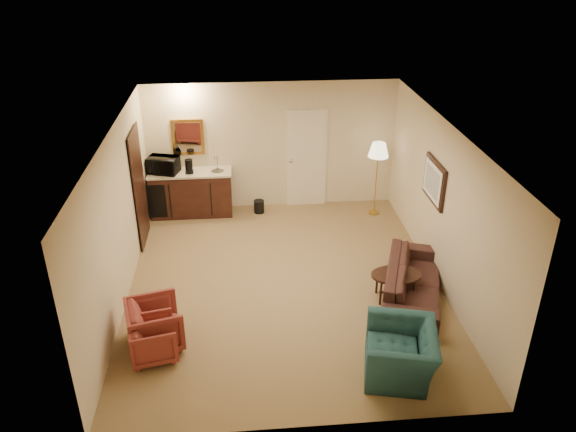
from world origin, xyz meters
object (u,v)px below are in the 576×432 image
sofa (414,277)px  coffee_maker (189,166)px  microwave (163,163)px  wetbar_cabinet (191,193)px  rose_chair_far (153,338)px  waste_bin (259,207)px  coffee_table (395,286)px  teal_armchair (401,345)px  rose_chair_near (155,323)px  floor_lamp (376,179)px

sofa → coffee_maker: bearing=67.0°
microwave → coffee_maker: 0.51m
wetbar_cabinet → sofa: bearing=-42.7°
wetbar_cabinet → sofa: (3.60, -3.33, -0.05)m
sofa → microwave: bearing=70.1°
rose_chair_far → waste_bin: 4.54m
wetbar_cabinet → waste_bin: 1.39m
rose_chair_far → wetbar_cabinet: bearing=-15.1°
rose_chair_far → waste_bin: size_ratio=2.36×
wetbar_cabinet → coffee_table: bearing=-44.6°
wetbar_cabinet → coffee_table: wetbar_cabinet is taller
teal_armchair → waste_bin: teal_armchair is taller
sofa → rose_chair_far: bearing=123.6°
coffee_table → microwave: 5.13m
rose_chair_far → rose_chair_near: bearing=-11.8°
rose_chair_near → floor_lamp: floor_lamp is taller
coffee_table → coffee_maker: size_ratio=2.78×
rose_chair_near → coffee_maker: bearing=-18.0°
coffee_table → microwave: microwave is taller
sofa → coffee_table: sofa is taller
microwave → rose_chair_far: bearing=-70.6°
sofa → rose_chair_far: size_ratio=3.38×
rose_chair_far → microwave: size_ratio=1.06×
sofa → floor_lamp: bearing=17.5°
coffee_table → floor_lamp: size_ratio=0.51×
coffee_table → rose_chair_far: bearing=-163.9°
floor_lamp → waste_bin: (-2.34, 0.25, -0.63)m
teal_armchair → microwave: 6.05m
teal_armchair → floor_lamp: bearing=-176.0°
rose_chair_far → coffee_table: bearing=-85.7°
coffee_table → microwave: bearing=139.4°
teal_armchair → rose_chair_near: size_ratio=1.37×
sofa → microwave: 5.33m
coffee_table → coffee_maker: (-3.33, 3.22, 0.84)m
sofa → microwave: microwave is taller
teal_armchair → coffee_table: teal_armchair is taller
rose_chair_near → microwave: microwave is taller
rose_chair_far → floor_lamp: floor_lamp is taller
wetbar_cabinet → microwave: (-0.50, -0.00, 0.66)m
sofa → coffee_table: 0.33m
coffee_maker → wetbar_cabinet: bearing=89.2°
wetbar_cabinet → rose_chair_near: size_ratio=2.23×
wetbar_cabinet → floor_lamp: floor_lamp is taller
rose_chair_far → coffee_table: 3.73m
rose_chair_near → floor_lamp: size_ratio=0.48×
rose_chair_near → waste_bin: size_ratio=2.81×
rose_chair_far → waste_bin: rose_chair_far is taller
floor_lamp → coffee_maker: bearing=176.0°
wetbar_cabinet → floor_lamp: size_ratio=1.08×
sofa → coffee_maker: (-3.60, 3.26, 0.65)m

